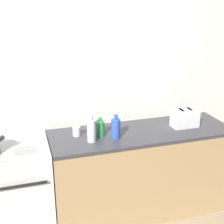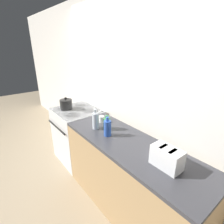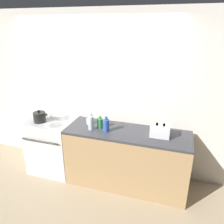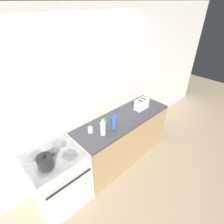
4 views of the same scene
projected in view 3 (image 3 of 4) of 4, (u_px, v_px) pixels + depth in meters
name	position (u px, v px, depth m)	size (l,w,h in m)	color
ground_plane	(81.00, 186.00, 3.42)	(12.00, 12.00, 0.00)	tan
wall_back	(96.00, 94.00, 3.58)	(8.00, 0.05, 2.60)	silver
stove	(54.00, 144.00, 3.72)	(0.73, 0.70, 0.91)	silver
counter_block	(127.00, 158.00, 3.34)	(1.82, 0.61, 0.91)	tan
kettle	(40.00, 117.00, 3.47)	(0.24, 0.19, 0.20)	black
toaster	(160.00, 131.00, 2.99)	(0.26, 0.15, 0.18)	white
bottle_blue	(106.00, 125.00, 3.15)	(0.09, 0.09, 0.23)	#2D56B7
bottle_clear	(91.00, 123.00, 3.20)	(0.08, 0.08, 0.26)	silver
bottle_green	(100.00, 123.00, 3.27)	(0.09, 0.09, 0.19)	#338C47
cup_white	(89.00, 121.00, 3.40)	(0.07, 0.07, 0.09)	white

